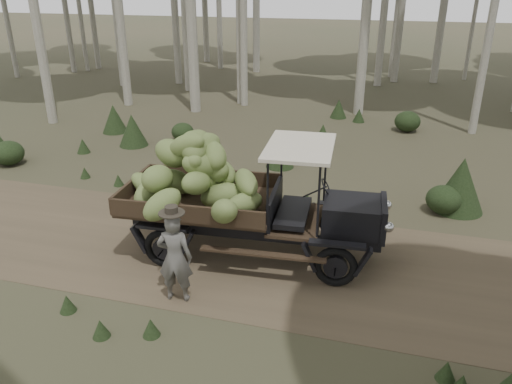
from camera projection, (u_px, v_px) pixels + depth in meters
ground at (184, 247)px, 9.98m from camera, size 120.00×120.00×0.00m
dirt_track at (184, 246)px, 9.98m from camera, size 70.00×4.00×0.01m
banana_truck at (221, 185)px, 9.21m from camera, size 5.13×2.54×2.53m
farmer at (175, 257)px, 8.05m from camera, size 0.62×0.48×1.71m
undergrowth at (96, 261)px, 8.46m from camera, size 23.59×21.31×1.40m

